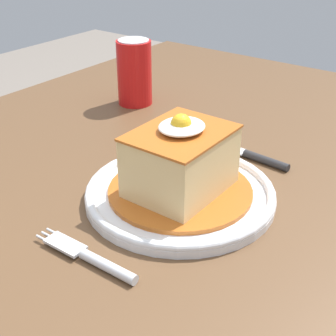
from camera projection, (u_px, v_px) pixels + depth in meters
dining_table at (98, 261)px, 0.67m from camera, size 1.48×0.87×0.72m
main_plate at (180, 193)px, 0.63m from camera, size 0.25×0.25×0.02m
sandwich_meal at (181, 164)px, 0.61m from camera, size 0.19×0.19×0.11m
fork at (94, 259)px, 0.52m from camera, size 0.02×0.14×0.01m
knife at (252, 156)px, 0.73m from camera, size 0.03×0.17×0.01m
soda_can at (134, 72)px, 0.91m from camera, size 0.07×0.07×0.12m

